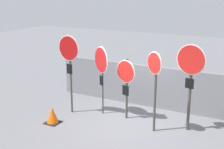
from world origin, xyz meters
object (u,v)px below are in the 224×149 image
object	(u,v)px
stop_sign_1	(101,64)
stop_sign_0	(69,56)
stop_sign_4	(191,71)
stop_sign_3	(155,76)
stop_sign_2	(126,78)
traffic_cone_0	(52,115)

from	to	relation	value
stop_sign_1	stop_sign_0	bearing A→B (deg)	-123.94
stop_sign_1	stop_sign_4	bearing A→B (deg)	35.33
stop_sign_3	stop_sign_4	bearing A→B (deg)	65.21
stop_sign_4	stop_sign_0	bearing A→B (deg)	-161.66
stop_sign_1	stop_sign_2	xyz separation A→B (m)	(0.90, 0.02, -0.36)
stop_sign_3	traffic_cone_0	distance (m)	3.52
stop_sign_3	traffic_cone_0	bearing A→B (deg)	-128.90
stop_sign_0	stop_sign_1	distance (m)	1.10
stop_sign_0	traffic_cone_0	world-z (taller)	stop_sign_0
stop_sign_0	stop_sign_2	size ratio (longest dim) A/B	1.33
stop_sign_2	stop_sign_3	world-z (taller)	stop_sign_3
stop_sign_0	stop_sign_4	size ratio (longest dim) A/B	1.02
stop_sign_1	stop_sign_3	distance (m)	2.10
stop_sign_0	traffic_cone_0	size ratio (longest dim) A/B	5.12
stop_sign_1	stop_sign_3	size ratio (longest dim) A/B	0.96
stop_sign_1	stop_sign_2	size ratio (longest dim) A/B	1.16
stop_sign_3	traffic_cone_0	size ratio (longest dim) A/B	4.64
stop_sign_1	stop_sign_2	distance (m)	0.97
stop_sign_3	stop_sign_0	bearing A→B (deg)	-147.15
stop_sign_4	traffic_cone_0	xyz separation A→B (m)	(-3.95, -1.49, -1.60)
stop_sign_3	traffic_cone_0	world-z (taller)	stop_sign_3
stop_sign_0	stop_sign_1	bearing A→B (deg)	29.21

